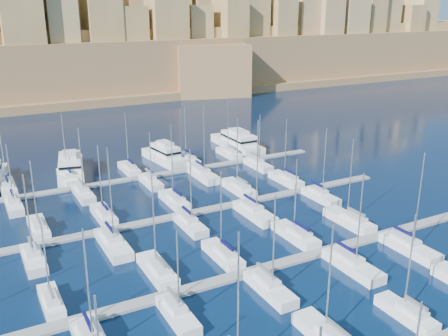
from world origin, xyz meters
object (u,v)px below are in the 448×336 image
sailboat_4 (407,313)px  motor_yacht_b (70,166)px  motor_yacht_c (165,155)px  motor_yacht_d (238,142)px

sailboat_4 → motor_yacht_b: size_ratio=0.74×
motor_yacht_c → motor_yacht_d: bearing=5.7°
motor_yacht_d → motor_yacht_c: bearing=-174.3°
sailboat_4 → motor_yacht_c: bearing=91.6°
motor_yacht_c → motor_yacht_d: size_ratio=0.79×
motor_yacht_b → sailboat_4: bearing=-72.2°
sailboat_4 → motor_yacht_b: bearing=107.8°
sailboat_4 → motor_yacht_c: sailboat_4 is taller
sailboat_4 → motor_yacht_b: 74.47m
motor_yacht_b → motor_yacht_d: bearing=1.0°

